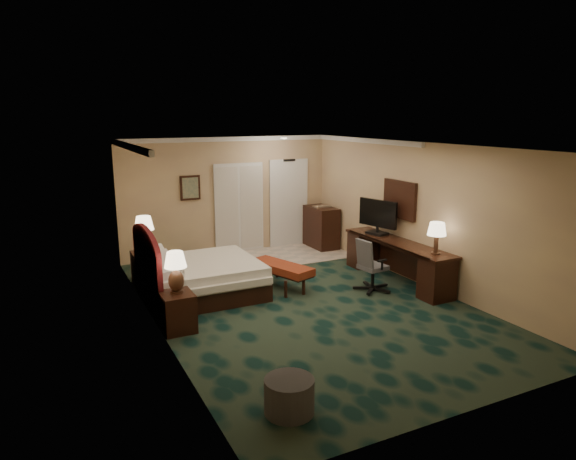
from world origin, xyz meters
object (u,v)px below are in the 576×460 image
ottoman (289,396)px  tv (378,217)px  nightstand_near (178,312)px  desk_chair (373,265)px  lamp_near (176,272)px  minibar (321,227)px  desk (397,261)px  lamp_far (144,234)px  bed (203,278)px  bed_bench (281,275)px  nightstand_far (147,269)px

ottoman → tv: bearing=44.3°
nightstand_near → desk_chair: 3.71m
lamp_near → minibar: 5.54m
ottoman → desk: bearing=38.8°
lamp_far → tv: bearing=-16.7°
bed → desk: 3.73m
lamp_far → tv: (4.41, -1.33, 0.18)m
bed → tv: size_ratio=2.11×
ottoman → bed_bench: bearing=65.6°
nightstand_far → tv: (4.42, -1.27, 0.84)m
nightstand_near → desk: (4.43, 0.42, 0.11)m
lamp_far → ottoman: (0.50, -5.14, -0.78)m
bed → bed_bench: bed is taller
bed_bench → ottoman: 4.21m
nightstand_near → bed_bench: nightstand_near is taller
bed_bench → lamp_far: bearing=130.2°
nightstand_near → lamp_near: lamp_near is taller
tv → desk_chair: size_ratio=0.93×
lamp_near → desk_chair: lamp_near is taller
nightstand_near → desk_chair: size_ratio=0.59×
ottoman → desk_chair: 4.30m
lamp_far → desk_chair: (3.67, -2.25, -0.48)m
lamp_near → lamp_far: bearing=89.8°
nightstand_far → minibar: minibar is taller
minibar → lamp_near: bearing=-143.1°
lamp_far → ottoman: bearing=-84.4°
bed_bench → nightstand_near: bearing=-173.2°
bed_bench → desk_chair: 1.73m
nightstand_near → desk_chair: (3.70, 0.18, 0.20)m
bed → bed_bench: (1.45, -0.24, -0.08)m
nightstand_near → lamp_far: 2.52m
nightstand_far → desk: bearing=-23.9°
tv → ottoman: bearing=-150.8°
nightstand_near → desk: desk is taller
lamp_near → desk_chair: 3.71m
desk → bed: bearing=165.5°
lamp_near → minibar: (4.42, 3.32, -0.40)m
nightstand_near → tv: size_ratio=0.64×
ottoman → nightstand_far: bearing=95.7°
nightstand_far → lamp_near: size_ratio=1.01×
ottoman → desk: desk is taller
lamp_near → lamp_far: size_ratio=0.91×
tv → nightstand_far: bearing=148.8°
lamp_near → desk: (4.41, 0.37, -0.50)m
lamp_near → desk_chair: bearing=2.0°
nightstand_far → nightstand_near: bearing=-90.5°
nightstand_far → lamp_far: size_ratio=0.91×
ottoman → lamp_far: bearing=95.6°
lamp_near → desk: 4.46m
desk → desk_chair: (-0.73, -0.24, 0.10)m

